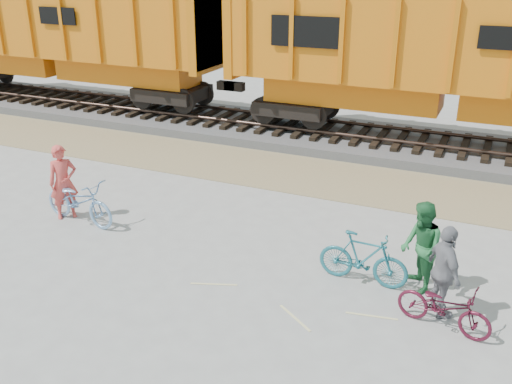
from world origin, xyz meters
TOP-DOWN VIEW (x-y plane):
  - ground at (0.00, 0.00)m, footprint 120.00×120.00m
  - gravel_strip at (0.00, 5.50)m, footprint 120.00×3.00m
  - ballast_bed at (0.00, 9.00)m, footprint 120.00×4.00m
  - track at (0.00, 9.00)m, footprint 120.00×2.60m
  - hopper_car_left at (-12.98, 9.00)m, footprint 14.00×3.13m
  - hopper_car_center at (2.02, 9.00)m, footprint 14.00×3.13m
  - bicycle_blue at (-5.15, 0.38)m, footprint 2.12×0.96m
  - bicycle_teal at (1.55, 0.43)m, footprint 1.74×0.53m
  - bicycle_maroon at (3.15, -0.46)m, footprint 1.67×0.88m
  - person_solo at (-5.65, 0.48)m, footprint 0.75×0.77m
  - person_man at (2.55, 0.63)m, footprint 0.98×1.06m
  - person_woman at (3.05, -0.06)m, footprint 0.89×1.06m

SIDE VIEW (x-z plane):
  - ground at x=0.00m, z-range 0.00..0.00m
  - gravel_strip at x=0.00m, z-range 0.00..0.02m
  - ballast_bed at x=0.00m, z-range 0.00..0.30m
  - bicycle_maroon at x=3.15m, z-range 0.00..0.84m
  - track at x=0.00m, z-range 0.35..0.59m
  - bicycle_teal at x=1.55m, z-range 0.00..1.04m
  - bicycle_blue at x=-5.15m, z-range 0.00..1.08m
  - person_woman at x=3.05m, z-range 0.00..1.70m
  - person_man at x=2.55m, z-range 0.00..1.74m
  - person_solo at x=-5.65m, z-range 0.00..1.79m
  - hopper_car_left at x=-12.98m, z-range 0.68..5.33m
  - hopper_car_center at x=2.02m, z-range 0.68..5.33m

